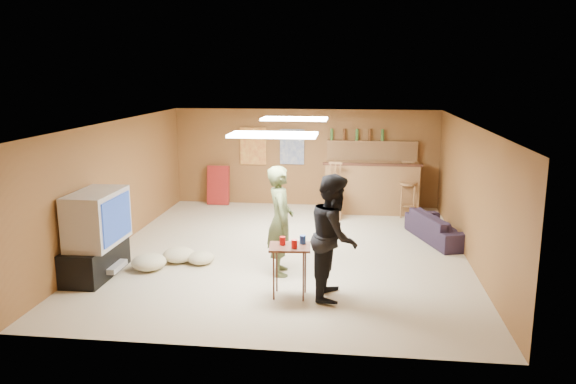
# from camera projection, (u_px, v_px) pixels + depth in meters

# --- Properties ---
(ground) EXTENTS (7.00, 7.00, 0.00)m
(ground) POSITION_uv_depth(u_px,v_px,m) (287.00, 251.00, 9.64)
(ground) COLOR #BFB092
(ground) RESTS_ON ground
(ceiling) EXTENTS (6.00, 7.00, 0.02)m
(ceiling) POSITION_uv_depth(u_px,v_px,m) (287.00, 123.00, 9.18)
(ceiling) COLOR silver
(ceiling) RESTS_ON ground
(wall_back) EXTENTS (6.00, 0.02, 2.20)m
(wall_back) POSITION_uv_depth(u_px,v_px,m) (305.00, 158.00, 12.81)
(wall_back) COLOR brown
(wall_back) RESTS_ON ground
(wall_front) EXTENTS (6.00, 0.02, 2.20)m
(wall_front) POSITION_uv_depth(u_px,v_px,m) (247.00, 255.00, 6.02)
(wall_front) COLOR brown
(wall_front) RESTS_ON ground
(wall_left) EXTENTS (0.02, 7.00, 2.20)m
(wall_left) POSITION_uv_depth(u_px,v_px,m) (116.00, 184.00, 9.76)
(wall_left) COLOR brown
(wall_left) RESTS_ON ground
(wall_right) EXTENTS (0.02, 7.00, 2.20)m
(wall_right) POSITION_uv_depth(u_px,v_px,m) (471.00, 193.00, 9.06)
(wall_right) COLOR brown
(wall_right) RESTS_ON ground
(tv_stand) EXTENTS (0.55, 1.30, 0.50)m
(tv_stand) POSITION_uv_depth(u_px,v_px,m) (96.00, 260.00, 8.45)
(tv_stand) COLOR black
(tv_stand) RESTS_ON ground
(dvd_box) EXTENTS (0.35, 0.50, 0.08)m
(dvd_box) POSITION_uv_depth(u_px,v_px,m) (110.00, 266.00, 8.45)
(dvd_box) COLOR #B2B2B7
(dvd_box) RESTS_ON tv_stand
(tv_body) EXTENTS (0.60, 1.10, 0.80)m
(tv_body) POSITION_uv_depth(u_px,v_px,m) (97.00, 218.00, 8.31)
(tv_body) COLOR #B2B2B7
(tv_body) RESTS_ON tv_stand
(tv_screen) EXTENTS (0.02, 0.95, 0.65)m
(tv_screen) POSITION_uv_depth(u_px,v_px,m) (117.00, 219.00, 8.27)
(tv_screen) COLOR navy
(tv_screen) RESTS_ON tv_body
(bar_counter) EXTENTS (2.00, 0.60, 1.10)m
(bar_counter) POSITION_uv_depth(u_px,v_px,m) (371.00, 188.00, 12.22)
(bar_counter) COLOR brown
(bar_counter) RESTS_ON ground
(bar_lip) EXTENTS (2.10, 0.12, 0.05)m
(bar_lip) POSITION_uv_depth(u_px,v_px,m) (372.00, 165.00, 11.86)
(bar_lip) COLOR #3E1E14
(bar_lip) RESTS_ON bar_counter
(bar_shelf) EXTENTS (2.00, 0.18, 0.05)m
(bar_shelf) POSITION_uv_depth(u_px,v_px,m) (372.00, 142.00, 12.45)
(bar_shelf) COLOR brown
(bar_shelf) RESTS_ON bar_backing
(bar_backing) EXTENTS (2.00, 0.14, 0.60)m
(bar_backing) POSITION_uv_depth(u_px,v_px,m) (372.00, 155.00, 12.54)
(bar_backing) COLOR brown
(bar_backing) RESTS_ON bar_counter
(poster_left) EXTENTS (0.60, 0.03, 0.85)m
(poster_left) POSITION_uv_depth(u_px,v_px,m) (253.00, 146.00, 12.86)
(poster_left) COLOR #BF3F26
(poster_left) RESTS_ON wall_back
(poster_right) EXTENTS (0.55, 0.03, 0.80)m
(poster_right) POSITION_uv_depth(u_px,v_px,m) (292.00, 147.00, 12.75)
(poster_right) COLOR #334C99
(poster_right) RESTS_ON wall_back
(folding_chair_stack) EXTENTS (0.50, 0.26, 0.91)m
(folding_chair_stack) POSITION_uv_depth(u_px,v_px,m) (218.00, 185.00, 12.99)
(folding_chair_stack) COLOR maroon
(folding_chair_stack) RESTS_ON ground
(ceiling_panel_front) EXTENTS (1.20, 0.60, 0.04)m
(ceiling_panel_front) POSITION_uv_depth(u_px,v_px,m) (273.00, 135.00, 7.73)
(ceiling_panel_front) COLOR white
(ceiling_panel_front) RESTS_ON ceiling
(ceiling_panel_back) EXTENTS (1.20, 0.60, 0.04)m
(ceiling_panel_back) POSITION_uv_depth(u_px,v_px,m) (294.00, 119.00, 10.35)
(ceiling_panel_back) COLOR white
(ceiling_panel_back) RESTS_ON ceiling
(person_olive) EXTENTS (0.51, 0.67, 1.67)m
(person_olive) POSITION_uv_depth(u_px,v_px,m) (280.00, 221.00, 8.42)
(person_olive) COLOR #4B5531
(person_olive) RESTS_ON ground
(person_black) EXTENTS (0.68, 0.86, 1.70)m
(person_black) POSITION_uv_depth(u_px,v_px,m) (334.00, 236.00, 7.55)
(person_black) COLOR black
(person_black) RESTS_ON ground
(sofa) EXTENTS (1.16, 1.80, 0.49)m
(sofa) POSITION_uv_depth(u_px,v_px,m) (440.00, 227.00, 10.22)
(sofa) COLOR black
(sofa) RESTS_ON ground
(tray_table) EXTENTS (0.59, 0.49, 0.72)m
(tray_table) POSITION_uv_depth(u_px,v_px,m) (290.00, 271.00, 7.64)
(tray_table) COLOR #3E1E14
(tray_table) RESTS_ON ground
(cup_red_near) EXTENTS (0.09, 0.09, 0.11)m
(cup_red_near) POSITION_uv_depth(u_px,v_px,m) (283.00, 241.00, 7.61)
(cup_red_near) COLOR red
(cup_red_near) RESTS_ON tray_table
(cup_red_far) EXTENTS (0.10, 0.10, 0.11)m
(cup_red_far) POSITION_uv_depth(u_px,v_px,m) (294.00, 244.00, 7.47)
(cup_red_far) COLOR red
(cup_red_far) RESTS_ON tray_table
(cup_blue) EXTENTS (0.10, 0.10, 0.12)m
(cup_blue) POSITION_uv_depth(u_px,v_px,m) (303.00, 239.00, 7.66)
(cup_blue) COLOR #163B97
(cup_blue) RESTS_ON tray_table
(bar_stool_left) EXTENTS (0.43, 0.43, 1.08)m
(bar_stool_left) POSITION_uv_depth(u_px,v_px,m) (335.00, 194.00, 11.66)
(bar_stool_left) COLOR brown
(bar_stool_left) RESTS_ON ground
(bar_stool_right) EXTENTS (0.44, 0.44, 1.21)m
(bar_stool_right) POSITION_uv_depth(u_px,v_px,m) (408.00, 189.00, 11.82)
(bar_stool_right) COLOR brown
(bar_stool_right) RESTS_ON ground
(cushion_near_tv) EXTENTS (0.59, 0.59, 0.23)m
(cushion_near_tv) POSITION_uv_depth(u_px,v_px,m) (179.00, 255.00, 9.10)
(cushion_near_tv) COLOR #C1B488
(cushion_near_tv) RESTS_ON ground
(cushion_mid) EXTENTS (0.51, 0.51, 0.19)m
(cushion_mid) POSITION_uv_depth(u_px,v_px,m) (201.00, 258.00, 9.00)
(cushion_mid) COLOR #C1B488
(cushion_mid) RESTS_ON ground
(cushion_far) EXTENTS (0.57, 0.57, 0.24)m
(cushion_far) POSITION_uv_depth(u_px,v_px,m) (149.00, 262.00, 8.73)
(cushion_far) COLOR #C1B488
(cushion_far) RESTS_ON ground
(bottle_row) EXTENTS (1.20, 0.08, 0.26)m
(bottle_row) POSITION_uv_depth(u_px,v_px,m) (357.00, 135.00, 12.44)
(bottle_row) COLOR #3F7233
(bottle_row) RESTS_ON bar_shelf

